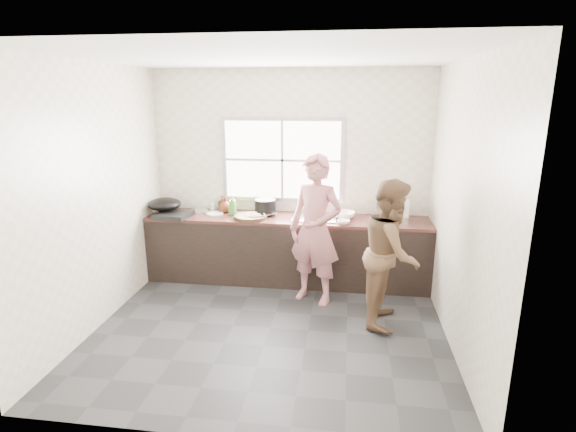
# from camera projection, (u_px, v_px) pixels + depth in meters

# --- Properties ---
(floor) EXTENTS (3.60, 3.20, 0.01)m
(floor) POSITION_uv_depth(u_px,v_px,m) (270.00, 328.00, 4.72)
(floor) COLOR #27272A
(floor) RESTS_ON ground
(ceiling) EXTENTS (3.60, 3.20, 0.01)m
(ceiling) POSITION_uv_depth(u_px,v_px,m) (267.00, 56.00, 4.02)
(ceiling) COLOR silver
(ceiling) RESTS_ON wall_back
(wall_back) EXTENTS (3.60, 0.01, 2.70)m
(wall_back) POSITION_uv_depth(u_px,v_px,m) (290.00, 175.00, 5.90)
(wall_back) COLOR beige
(wall_back) RESTS_ON ground
(wall_left) EXTENTS (0.01, 3.20, 2.70)m
(wall_left) POSITION_uv_depth(u_px,v_px,m) (96.00, 198.00, 4.60)
(wall_left) COLOR silver
(wall_left) RESTS_ON ground
(wall_right) EXTENTS (0.01, 3.20, 2.70)m
(wall_right) POSITION_uv_depth(u_px,v_px,m) (462.00, 209.00, 4.13)
(wall_right) COLOR beige
(wall_right) RESTS_ON ground
(wall_front) EXTENTS (3.60, 0.01, 2.70)m
(wall_front) POSITION_uv_depth(u_px,v_px,m) (224.00, 261.00, 2.83)
(wall_front) COLOR silver
(wall_front) RESTS_ON ground
(cabinet) EXTENTS (3.60, 0.62, 0.82)m
(cabinet) POSITION_uv_depth(u_px,v_px,m) (287.00, 250.00, 5.85)
(cabinet) COLOR black
(cabinet) RESTS_ON floor
(countertop) EXTENTS (3.60, 0.64, 0.04)m
(countertop) POSITION_uv_depth(u_px,v_px,m) (287.00, 219.00, 5.73)
(countertop) COLOR #3C1E18
(countertop) RESTS_ON cabinet
(sink) EXTENTS (0.55, 0.45, 0.02)m
(sink) POSITION_uv_depth(u_px,v_px,m) (314.00, 218.00, 5.68)
(sink) COLOR silver
(sink) RESTS_ON countertop
(faucet) EXTENTS (0.02, 0.02, 0.30)m
(faucet) POSITION_uv_depth(u_px,v_px,m) (316.00, 203.00, 5.84)
(faucet) COLOR silver
(faucet) RESTS_ON countertop
(window_frame) EXTENTS (1.60, 0.05, 1.10)m
(window_frame) POSITION_uv_depth(u_px,v_px,m) (283.00, 160.00, 5.85)
(window_frame) COLOR #9EA0A5
(window_frame) RESTS_ON wall_back
(window_glazing) EXTENTS (1.50, 0.01, 1.00)m
(window_glazing) POSITION_uv_depth(u_px,v_px,m) (282.00, 160.00, 5.83)
(window_glazing) COLOR white
(window_glazing) RESTS_ON window_frame
(woman) EXTENTS (0.70, 0.59, 1.63)m
(woman) POSITION_uv_depth(u_px,v_px,m) (315.00, 235.00, 5.16)
(woman) COLOR #C17379
(woman) RESTS_ON floor
(person_side) EXTENTS (0.70, 0.84, 1.56)m
(person_side) POSITION_uv_depth(u_px,v_px,m) (391.00, 253.00, 4.67)
(person_side) COLOR brown
(person_side) RESTS_ON floor
(cutting_board) EXTENTS (0.50, 0.50, 0.04)m
(cutting_board) POSITION_uv_depth(u_px,v_px,m) (251.00, 217.00, 5.66)
(cutting_board) COLOR #342514
(cutting_board) RESTS_ON countertop
(cleaver) EXTENTS (0.24, 0.21, 0.01)m
(cleaver) POSITION_uv_depth(u_px,v_px,m) (268.00, 214.00, 5.73)
(cleaver) COLOR #A8ABAF
(cleaver) RESTS_ON cutting_board
(bowl_mince) EXTENTS (0.30, 0.30, 0.06)m
(bowl_mince) POSITION_uv_depth(u_px,v_px,m) (256.00, 216.00, 5.68)
(bowl_mince) COLOR silver
(bowl_mince) RESTS_ON countertop
(bowl_crabs) EXTENTS (0.27, 0.27, 0.07)m
(bowl_crabs) POSITION_uv_depth(u_px,v_px,m) (344.00, 216.00, 5.67)
(bowl_crabs) COLOR white
(bowl_crabs) RESTS_ON countertop
(bowl_held) EXTENTS (0.22, 0.22, 0.06)m
(bowl_held) POSITION_uv_depth(u_px,v_px,m) (343.00, 221.00, 5.43)
(bowl_held) COLOR white
(bowl_held) RESTS_ON countertop
(black_pot) EXTENTS (0.36, 0.36, 0.20)m
(black_pot) POSITION_uv_depth(u_px,v_px,m) (265.00, 207.00, 5.84)
(black_pot) COLOR black
(black_pot) RESTS_ON countertop
(plate_food) EXTENTS (0.23, 0.23, 0.02)m
(plate_food) POSITION_uv_depth(u_px,v_px,m) (215.00, 214.00, 5.86)
(plate_food) COLOR silver
(plate_food) RESTS_ON countertop
(bottle_green) EXTENTS (0.14, 0.14, 0.27)m
(bottle_green) POSITION_uv_depth(u_px,v_px,m) (232.00, 205.00, 5.80)
(bottle_green) COLOR #38832B
(bottle_green) RESTS_ON countertop
(bottle_brown_tall) EXTENTS (0.10, 0.10, 0.18)m
(bottle_brown_tall) POSITION_uv_depth(u_px,v_px,m) (223.00, 204.00, 6.04)
(bottle_brown_tall) COLOR #3F220F
(bottle_brown_tall) RESTS_ON countertop
(bottle_brown_short) EXTENTS (0.19, 0.19, 0.19)m
(bottle_brown_short) POSITION_uv_depth(u_px,v_px,m) (226.00, 205.00, 5.94)
(bottle_brown_short) COLOR #4A2212
(bottle_brown_short) RESTS_ON countertop
(glass_jar) EXTENTS (0.09, 0.09, 0.10)m
(glass_jar) POSITION_uv_depth(u_px,v_px,m) (213.00, 206.00, 6.07)
(glass_jar) COLOR #BBBEC2
(glass_jar) RESTS_ON countertop
(burner) EXTENTS (0.44, 0.44, 0.06)m
(burner) POSITION_uv_depth(u_px,v_px,m) (173.00, 215.00, 5.72)
(burner) COLOR black
(burner) RESTS_ON countertop
(wok) EXTENTS (0.52, 0.52, 0.16)m
(wok) POSITION_uv_depth(u_px,v_px,m) (164.00, 204.00, 5.82)
(wok) COLOR black
(wok) RESTS_ON burner
(dish_rack) EXTENTS (0.41, 0.31, 0.30)m
(dish_rack) POSITION_uv_depth(u_px,v_px,m) (391.00, 208.00, 5.57)
(dish_rack) COLOR silver
(dish_rack) RESTS_ON countertop
(pot_lid_left) EXTENTS (0.31, 0.31, 0.01)m
(pot_lid_left) POSITION_uv_depth(u_px,v_px,m) (198.00, 211.00, 6.02)
(pot_lid_left) COLOR silver
(pot_lid_left) RESTS_ON countertop
(pot_lid_right) EXTENTS (0.30, 0.30, 0.01)m
(pot_lid_right) POSITION_uv_depth(u_px,v_px,m) (214.00, 213.00, 5.93)
(pot_lid_right) COLOR silver
(pot_lid_right) RESTS_ON countertop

